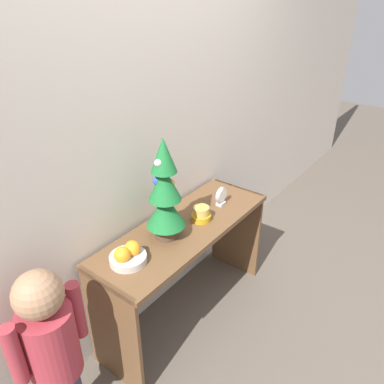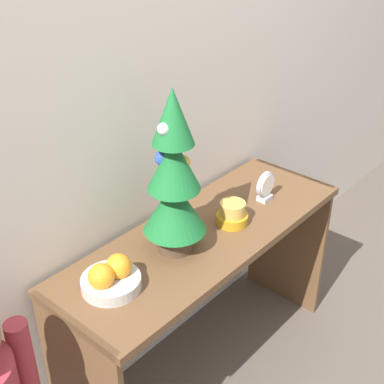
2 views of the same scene
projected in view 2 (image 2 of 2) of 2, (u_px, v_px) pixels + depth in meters
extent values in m
cube|color=beige|center=(149.00, 65.00, 1.79)|extent=(7.00, 0.05, 2.50)
cube|color=brown|center=(205.00, 235.00, 1.94)|extent=(1.22, 0.42, 0.03)
cube|color=brown|center=(287.00, 238.00, 2.50)|extent=(0.02, 0.39, 0.69)
cylinder|color=#4C3828|center=(175.00, 242.00, 1.83)|extent=(0.13, 0.13, 0.05)
cylinder|color=brown|center=(175.00, 231.00, 1.81)|extent=(0.02, 0.02, 0.04)
cone|color=#19662D|center=(174.00, 206.00, 1.76)|extent=(0.21, 0.21, 0.18)
cone|color=#19662D|center=(174.00, 163.00, 1.68)|extent=(0.17, 0.17, 0.18)
cone|color=#19662D|center=(173.00, 116.00, 1.60)|extent=(0.14, 0.14, 0.18)
sphere|color=silver|center=(163.00, 129.00, 1.59)|extent=(0.04, 0.04, 0.04)
sphere|color=#2D4CA8|center=(168.00, 155.00, 1.71)|extent=(0.04, 0.04, 0.04)
sphere|color=gold|center=(184.00, 162.00, 1.69)|extent=(0.04, 0.04, 0.04)
sphere|color=#2D4CA8|center=(162.00, 158.00, 1.69)|extent=(0.05, 0.05, 0.05)
sphere|color=red|center=(172.00, 128.00, 1.66)|extent=(0.05, 0.05, 0.05)
cylinder|color=#B7B2A8|center=(111.00, 283.00, 1.66)|extent=(0.19, 0.19, 0.04)
sphere|color=orange|center=(118.00, 266.00, 1.65)|extent=(0.08, 0.08, 0.08)
sphere|color=orange|center=(101.00, 276.00, 1.61)|extent=(0.08, 0.08, 0.08)
cylinder|color=#B78419|center=(232.00, 219.00, 1.97)|extent=(0.12, 0.12, 0.04)
cylinder|color=gold|center=(233.00, 209.00, 1.95)|extent=(0.10, 0.10, 0.05)
cube|color=#B2B2B7|center=(265.00, 198.00, 2.12)|extent=(0.06, 0.04, 0.02)
cylinder|color=#B2B2B7|center=(266.00, 184.00, 2.09)|extent=(0.10, 0.02, 0.10)
cylinder|color=white|center=(268.00, 185.00, 2.08)|extent=(0.09, 0.00, 0.09)
cylinder|color=#992D38|center=(24.00, 364.00, 1.47)|extent=(0.06, 0.06, 0.30)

